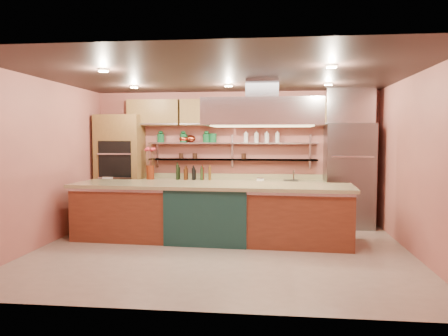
# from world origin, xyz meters

# --- Properties ---
(floor) EXTENTS (6.00, 5.00, 0.02)m
(floor) POSITION_xyz_m (0.00, 0.00, -0.01)
(floor) COLOR gray
(floor) RESTS_ON ground
(ceiling) EXTENTS (6.00, 5.00, 0.02)m
(ceiling) POSITION_xyz_m (0.00, 0.00, 2.80)
(ceiling) COLOR black
(ceiling) RESTS_ON wall_back
(wall_back) EXTENTS (6.00, 0.04, 2.80)m
(wall_back) POSITION_xyz_m (0.00, 2.50, 1.40)
(wall_back) COLOR #AA5D50
(wall_back) RESTS_ON floor
(wall_front) EXTENTS (6.00, 0.04, 2.80)m
(wall_front) POSITION_xyz_m (0.00, -2.50, 1.40)
(wall_front) COLOR #AA5D50
(wall_front) RESTS_ON floor
(wall_left) EXTENTS (0.04, 5.00, 2.80)m
(wall_left) POSITION_xyz_m (-3.00, 0.00, 1.40)
(wall_left) COLOR #AA5D50
(wall_left) RESTS_ON floor
(wall_right) EXTENTS (0.04, 5.00, 2.80)m
(wall_right) POSITION_xyz_m (3.00, 0.00, 1.40)
(wall_right) COLOR #AA5D50
(wall_right) RESTS_ON floor
(oven_stack) EXTENTS (0.95, 0.64, 2.30)m
(oven_stack) POSITION_xyz_m (-2.45, 2.18, 1.15)
(oven_stack) COLOR brown
(oven_stack) RESTS_ON floor
(refrigerator) EXTENTS (0.95, 0.72, 2.10)m
(refrigerator) POSITION_xyz_m (2.35, 2.14, 1.05)
(refrigerator) COLOR slate
(refrigerator) RESTS_ON floor
(back_counter) EXTENTS (3.84, 0.64, 0.93)m
(back_counter) POSITION_xyz_m (-0.05, 2.20, 0.47)
(back_counter) COLOR tan
(back_counter) RESTS_ON floor
(wall_shelf_lower) EXTENTS (3.60, 0.26, 0.03)m
(wall_shelf_lower) POSITION_xyz_m (-0.05, 2.37, 1.35)
(wall_shelf_lower) COLOR #B6B7BD
(wall_shelf_lower) RESTS_ON wall_back
(wall_shelf_upper) EXTENTS (3.60, 0.26, 0.03)m
(wall_shelf_upper) POSITION_xyz_m (-0.05, 2.37, 1.70)
(wall_shelf_upper) COLOR #B6B7BD
(wall_shelf_upper) RESTS_ON wall_back
(upper_cabinets) EXTENTS (4.60, 0.36, 0.55)m
(upper_cabinets) POSITION_xyz_m (0.00, 2.32, 2.35)
(upper_cabinets) COLOR brown
(upper_cabinets) RESTS_ON wall_back
(range_hood) EXTENTS (2.00, 1.00, 0.45)m
(range_hood) POSITION_xyz_m (0.63, 0.67, 2.25)
(range_hood) COLOR #B6B7BD
(range_hood) RESTS_ON ceiling
(ceiling_downlights) EXTENTS (4.00, 2.80, 0.02)m
(ceiling_downlights) POSITION_xyz_m (0.00, 0.20, 2.77)
(ceiling_downlights) COLOR #FFE5A5
(ceiling_downlights) RESTS_ON ceiling
(island) EXTENTS (4.87, 1.30, 1.01)m
(island) POSITION_xyz_m (-0.27, 0.67, 0.50)
(island) COLOR brown
(island) RESTS_ON floor
(flower_vase) EXTENTS (0.17, 0.17, 0.30)m
(flower_vase) POSITION_xyz_m (-1.78, 2.15, 1.08)
(flower_vase) COLOR #5F210E
(flower_vase) RESTS_ON back_counter
(oil_bottle_cluster) EXTENTS (0.84, 0.52, 0.26)m
(oil_bottle_cluster) POSITION_xyz_m (-0.83, 2.15, 1.06)
(oil_bottle_cluster) COLOR black
(oil_bottle_cluster) RESTS_ON back_counter
(kitchen_scale) EXTENTS (0.18, 0.16, 0.08)m
(kitchen_scale) POSITION_xyz_m (0.56, 2.15, 0.97)
(kitchen_scale) COLOR silver
(kitchen_scale) RESTS_ON back_counter
(bar_faucet) EXTENTS (0.04, 0.04, 0.22)m
(bar_faucet) POSITION_xyz_m (1.25, 2.25, 1.04)
(bar_faucet) COLOR silver
(bar_faucet) RESTS_ON back_counter
(copper_kettle) EXTENTS (0.22, 0.22, 0.16)m
(copper_kettle) POSITION_xyz_m (-0.94, 2.37, 1.79)
(copper_kettle) COLOR #B8422A
(copper_kettle) RESTS_ON wall_shelf_upper
(green_canister) EXTENTS (0.17, 0.17, 0.19)m
(green_canister) POSITION_xyz_m (-0.46, 2.37, 1.81)
(green_canister) COLOR #104C26
(green_canister) RESTS_ON wall_shelf_upper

